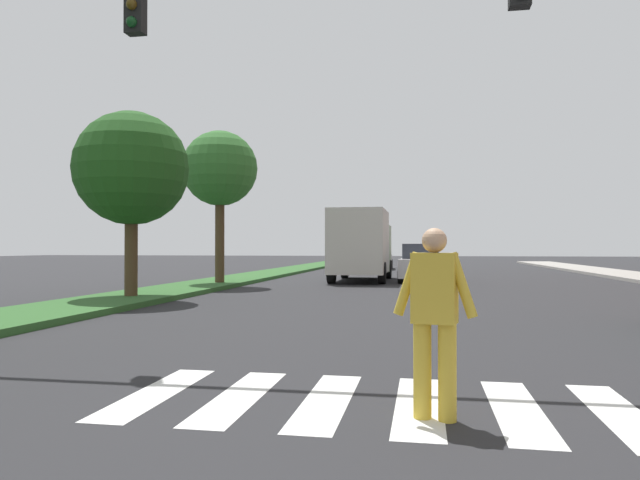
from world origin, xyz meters
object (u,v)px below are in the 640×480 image
Objects in this scene: tree_far at (220,170)px; pedestrian_performer at (435,314)px; truck_box_delivery at (361,244)px; traffic_light_gantry at (138,54)px; tree_mid at (131,169)px; sedan_midblock at (421,264)px; sedan_distant at (379,257)px.

pedestrian_performer is (7.89, -16.25, -3.60)m from tree_far.
traffic_light_gantry is at bearing -94.71° from truck_box_delivery.
traffic_light_gantry is at bearing 147.09° from pedestrian_performer.
tree_mid reaches higher than pedestrian_performer.
traffic_light_gantry is (3.60, -13.48, -0.13)m from tree_far.
traffic_light_gantry is at bearing -61.24° from tree_mid.
sedan_midblock is at bearing 90.52° from pedestrian_performer.
traffic_light_gantry is at bearing -75.03° from tree_far.
tree_far reaches higher than pedestrian_performer.
traffic_light_gantry reaches higher than tree_far.
traffic_light_gantry is 18.84m from sedan_midblock.
truck_box_delivery is at bearing -88.92° from sedan_distant.
tree_mid is at bearing 129.60° from pedestrian_performer.
tree_mid is 13.18m from pedestrian_performer.
pedestrian_performer is 34.83m from sedan_distant.
truck_box_delivery is (-2.82, 20.55, 0.70)m from pedestrian_performer.
sedan_distant reaches higher than pedestrian_performer.
pedestrian_performer is at bearing -89.48° from sedan_midblock.
tree_far is (0.32, 6.33, 0.81)m from tree_mid.
sedan_distant is 14.17m from truck_box_delivery.
pedestrian_performer is 20.80m from sedan_midblock.
sedan_distant is (-2.90, 13.89, 0.03)m from sedan_midblock.
tree_far is 1.33× the size of sedan_distant.
traffic_light_gantry reaches higher than tree_mid.
traffic_light_gantry is at bearing -102.81° from sedan_midblock.
sedan_distant is at bearing 87.85° from traffic_light_gantry.
tree_far reaches higher than tree_mid.
tree_far reaches higher than truck_box_delivery.
truck_box_delivery is at bearing 85.29° from traffic_light_gantry.
sedan_distant is at bearing 91.08° from truck_box_delivery.
sedan_distant is at bearing 101.78° from sedan_midblock.
pedestrian_performer is 20.75m from truck_box_delivery.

